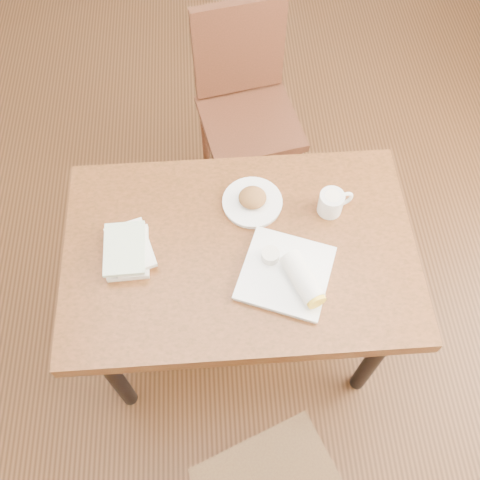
{
  "coord_description": "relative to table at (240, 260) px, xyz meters",
  "views": [
    {
      "loc": [
        -0.06,
        -0.86,
        2.29
      ],
      "look_at": [
        0.0,
        0.0,
        0.8
      ],
      "focal_mm": 40.0,
      "sensor_mm": 36.0,
      "label": 1
    }
  ],
  "objects": [
    {
      "name": "book_stack",
      "position": [
        -0.37,
        0.0,
        0.11
      ],
      "size": [
        0.18,
        0.22,
        0.05
      ],
      "color": "white",
      "rests_on": "table"
    },
    {
      "name": "table",
      "position": [
        0.0,
        0.0,
        0.0
      ],
      "size": [
        1.17,
        0.76,
        0.75
      ],
      "color": "brown",
      "rests_on": "ground"
    },
    {
      "name": "chair_far",
      "position": [
        0.08,
        0.88,
        -0.11
      ],
      "size": [
        0.5,
        0.5,
        0.95
      ],
      "color": "#4A2115",
      "rests_on": "ground"
    },
    {
      "name": "ground",
      "position": [
        0.0,
        0.0,
        -0.67
      ],
      "size": [
        4.0,
        5.0,
        0.01
      ],
      "primitive_type": "cube",
      "color": "#472814",
      "rests_on": "ground"
    },
    {
      "name": "coffee_mug",
      "position": [
        0.32,
        0.13,
        0.13
      ],
      "size": [
        0.12,
        0.08,
        0.09
      ],
      "color": "white",
      "rests_on": "table"
    },
    {
      "name": "room_walls",
      "position": [
        0.0,
        0.0,
        0.97
      ],
      "size": [
        4.02,
        5.02,
        2.8
      ],
      "color": "beige",
      "rests_on": "ground"
    },
    {
      "name": "plate_burrito",
      "position": [
        0.15,
        -0.12,
        0.12
      ],
      "size": [
        0.35,
        0.35,
        0.09
      ],
      "color": "white",
      "rests_on": "table"
    },
    {
      "name": "plate_scone",
      "position": [
        0.05,
        0.17,
        0.11
      ],
      "size": [
        0.21,
        0.21,
        0.07
      ],
      "color": "white",
      "rests_on": "table"
    }
  ]
}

